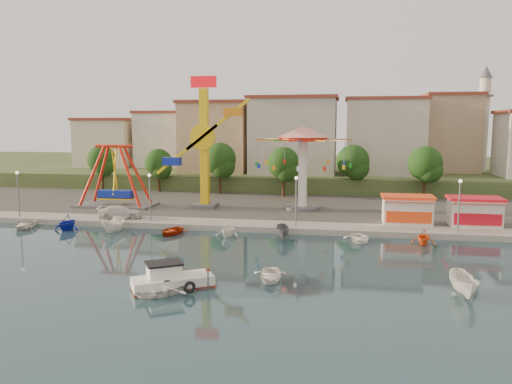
% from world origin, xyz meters
% --- Properties ---
extents(ground, '(200.00, 200.00, 0.00)m').
position_xyz_m(ground, '(0.00, 0.00, 0.00)').
color(ground, '#142A39').
rests_on(ground, ground).
extents(quay_deck, '(200.00, 100.00, 0.60)m').
position_xyz_m(quay_deck, '(0.00, 62.00, 0.30)').
color(quay_deck, '#9E998E').
rests_on(quay_deck, ground).
extents(asphalt_pad, '(90.00, 28.00, 0.01)m').
position_xyz_m(asphalt_pad, '(0.00, 30.00, 0.60)').
color(asphalt_pad, '#4C4944').
rests_on(asphalt_pad, quay_deck).
extents(hill_terrace, '(200.00, 60.00, 3.00)m').
position_xyz_m(hill_terrace, '(0.00, 67.00, 1.50)').
color(hill_terrace, '#384C26').
rests_on(hill_terrace, ground).
extents(pirate_ship_ride, '(10.00, 5.00, 8.00)m').
position_xyz_m(pirate_ship_ride, '(-16.32, 21.82, 4.39)').
color(pirate_ship_ride, '#59595E').
rests_on(pirate_ship_ride, quay_deck).
extents(kamikaze_tower, '(8.14, 3.10, 16.50)m').
position_xyz_m(kamikaze_tower, '(-4.20, 22.64, 8.40)').
color(kamikaze_tower, '#59595E').
rests_on(kamikaze_tower, quay_deck).
extents(wave_swinger, '(11.60, 11.60, 10.40)m').
position_xyz_m(wave_swinger, '(7.72, 23.85, 8.20)').
color(wave_swinger, '#59595E').
rests_on(wave_swinger, quay_deck).
extents(booth_left, '(5.40, 3.78, 3.08)m').
position_xyz_m(booth_left, '(19.54, 16.49, 2.16)').
color(booth_left, white).
rests_on(booth_left, quay_deck).
extents(booth_mid, '(5.40, 3.78, 3.08)m').
position_xyz_m(booth_mid, '(26.30, 16.49, 2.16)').
color(booth_mid, white).
rests_on(booth_mid, quay_deck).
extents(lamp_post_0, '(0.14, 0.14, 5.00)m').
position_xyz_m(lamp_post_0, '(-24.00, 13.00, 3.10)').
color(lamp_post_0, '#59595E').
rests_on(lamp_post_0, quay_deck).
extents(lamp_post_1, '(0.14, 0.14, 5.00)m').
position_xyz_m(lamp_post_1, '(-8.00, 13.00, 3.10)').
color(lamp_post_1, '#59595E').
rests_on(lamp_post_1, quay_deck).
extents(lamp_post_2, '(0.14, 0.14, 5.00)m').
position_xyz_m(lamp_post_2, '(8.00, 13.00, 3.10)').
color(lamp_post_2, '#59595E').
rests_on(lamp_post_2, quay_deck).
extents(lamp_post_3, '(0.14, 0.14, 5.00)m').
position_xyz_m(lamp_post_3, '(24.00, 13.00, 3.10)').
color(lamp_post_3, '#59595E').
rests_on(lamp_post_3, quay_deck).
extents(tree_0, '(4.60, 4.60, 7.19)m').
position_xyz_m(tree_0, '(-26.00, 36.98, 5.47)').
color(tree_0, '#382314').
rests_on(tree_0, quay_deck).
extents(tree_1, '(4.35, 4.35, 6.80)m').
position_xyz_m(tree_1, '(-16.00, 36.24, 5.20)').
color(tree_1, '#382314').
rests_on(tree_1, quay_deck).
extents(tree_2, '(5.02, 5.02, 7.85)m').
position_xyz_m(tree_2, '(-6.00, 35.81, 5.92)').
color(tree_2, '#382314').
rests_on(tree_2, quay_deck).
extents(tree_3, '(4.68, 4.68, 7.32)m').
position_xyz_m(tree_3, '(4.00, 34.36, 5.55)').
color(tree_3, '#382314').
rests_on(tree_3, quay_deck).
extents(tree_4, '(4.86, 4.86, 7.60)m').
position_xyz_m(tree_4, '(14.00, 37.35, 5.75)').
color(tree_4, '#382314').
rests_on(tree_4, quay_deck).
extents(tree_5, '(4.83, 4.83, 7.54)m').
position_xyz_m(tree_5, '(24.00, 35.54, 5.71)').
color(tree_5, '#382314').
rests_on(tree_5, quay_deck).
extents(building_0, '(9.26, 9.53, 11.87)m').
position_xyz_m(building_0, '(-33.37, 46.06, 8.93)').
color(building_0, beige).
rests_on(building_0, hill_terrace).
extents(building_1, '(12.33, 9.01, 8.63)m').
position_xyz_m(building_1, '(-21.33, 51.38, 7.32)').
color(building_1, silver).
rests_on(building_1, hill_terrace).
extents(building_2, '(11.95, 9.28, 11.23)m').
position_xyz_m(building_2, '(-8.19, 51.96, 8.62)').
color(building_2, tan).
rests_on(building_2, hill_terrace).
extents(building_3, '(12.59, 10.50, 9.20)m').
position_xyz_m(building_3, '(5.60, 48.80, 7.60)').
color(building_3, beige).
rests_on(building_3, hill_terrace).
extents(building_4, '(10.75, 9.23, 9.24)m').
position_xyz_m(building_4, '(19.07, 52.20, 7.62)').
color(building_4, beige).
rests_on(building_4, hill_terrace).
extents(building_5, '(12.77, 10.96, 11.21)m').
position_xyz_m(building_5, '(32.37, 50.33, 8.61)').
color(building_5, tan).
rests_on(building_5, hill_terrace).
extents(minaret, '(2.80, 2.80, 18.00)m').
position_xyz_m(minaret, '(36.00, 54.00, 12.55)').
color(minaret, silver).
rests_on(minaret, hill_terrace).
extents(cabin_motorboat, '(5.74, 4.66, 1.93)m').
position_xyz_m(cabin_motorboat, '(1.33, -6.37, 0.51)').
color(cabin_motorboat, white).
rests_on(cabin_motorboat, ground).
extents(rowboat_a, '(2.95, 3.80, 0.72)m').
position_xyz_m(rowboat_a, '(7.79, -3.40, 0.36)').
color(rowboat_a, white).
rests_on(rowboat_a, ground).
extents(rowboat_b, '(4.42, 4.46, 0.76)m').
position_xyz_m(rowboat_b, '(1.11, -7.81, 0.38)').
color(rowboat_b, white).
rests_on(rowboat_b, ground).
extents(skiff, '(1.61, 3.97, 1.52)m').
position_xyz_m(skiff, '(20.80, -4.47, 0.76)').
color(skiff, silver).
rests_on(skiff, ground).
extents(van, '(5.22, 3.26, 1.41)m').
position_xyz_m(van, '(-12.10, 14.13, 1.31)').
color(van, white).
rests_on(van, quay_deck).
extents(moored_boat_0, '(3.75, 4.62, 0.84)m').
position_xyz_m(moored_boat_0, '(-21.12, 9.80, 0.42)').
color(moored_boat_0, silver).
rests_on(moored_boat_0, ground).
extents(moored_boat_1, '(2.76, 3.20, 1.67)m').
position_xyz_m(moored_boat_1, '(-16.11, 9.80, 0.84)').
color(moored_boat_1, '#1422B0').
rests_on(moored_boat_1, ground).
extents(moored_boat_2, '(1.74, 4.02, 1.52)m').
position_xyz_m(moored_boat_2, '(-10.76, 9.80, 0.76)').
color(moored_boat_2, silver).
rests_on(moored_boat_2, ground).
extents(moored_boat_3, '(3.20, 3.95, 0.72)m').
position_xyz_m(moored_boat_3, '(-4.47, 9.80, 0.36)').
color(moored_boat_3, '#AF2F0E').
rests_on(moored_boat_3, ground).
extents(moored_boat_4, '(2.75, 3.06, 1.45)m').
position_xyz_m(moored_boat_4, '(1.52, 9.80, 0.72)').
color(moored_boat_4, white).
rests_on(moored_boat_4, ground).
extents(moored_boat_5, '(1.78, 3.65, 1.35)m').
position_xyz_m(moored_boat_5, '(7.03, 9.80, 0.68)').
color(moored_boat_5, '#595A5F').
rests_on(moored_boat_5, ground).
extents(moored_boat_6, '(3.27, 4.03, 0.74)m').
position_xyz_m(moored_boat_6, '(14.41, 9.80, 0.37)').
color(moored_boat_6, white).
rests_on(moored_boat_6, ground).
extents(moored_boat_7, '(2.90, 3.18, 1.44)m').
position_xyz_m(moored_boat_7, '(20.33, 9.80, 0.72)').
color(moored_boat_7, '#FA5F16').
rests_on(moored_boat_7, ground).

